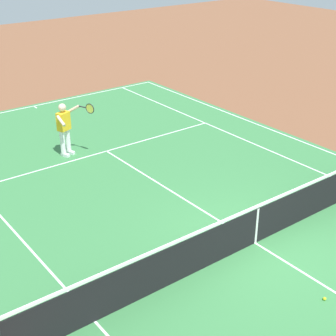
{
  "coord_description": "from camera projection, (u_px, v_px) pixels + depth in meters",
  "views": [
    {
      "loc": [
        -6.4,
        7.33,
        6.45
      ],
      "look_at": [
        2.77,
        0.34,
        0.9
      ],
      "focal_mm": 54.41,
      "sensor_mm": 36.0,
      "label": 1
    }
  ],
  "objects": [
    {
      "name": "tennis_net",
      "position": [
        256.0,
        224.0,
        11.18
      ],
      "size": [
        0.1,
        11.7,
        1.08
      ],
      "color": "#2D2D33",
      "rests_on": "ground_plane"
    },
    {
      "name": "court_slab",
      "position": [
        255.0,
        243.0,
        11.39
      ],
      "size": [
        24.2,
        11.4,
        0.0
      ],
      "primitive_type": "cube",
      "color": "#387A42",
      "rests_on": "ground_plane"
    },
    {
      "name": "court_line_markings",
      "position": [
        255.0,
        243.0,
        11.39
      ],
      "size": [
        23.85,
        11.05,
        0.01
      ],
      "color": "white",
      "rests_on": "ground_plane"
    },
    {
      "name": "tennis_player_near",
      "position": [
        65.0,
        127.0,
        15.33
      ],
      "size": [
        0.94,
        0.91,
        1.7
      ],
      "color": "white",
      "rests_on": "ground_plane"
    },
    {
      "name": "tennis_ball",
      "position": [
        325.0,
        299.0,
        9.65
      ],
      "size": [
        0.07,
        0.07,
        0.07
      ],
      "primitive_type": "sphere",
      "color": "#CCE01E",
      "rests_on": "ground_plane"
    },
    {
      "name": "ground_plane",
      "position": [
        255.0,
        243.0,
        11.39
      ],
      "size": [
        60.0,
        60.0,
        0.0
      ],
      "primitive_type": "plane",
      "color": "brown"
    }
  ]
}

